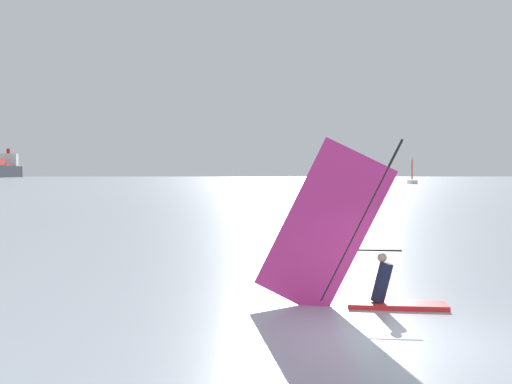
# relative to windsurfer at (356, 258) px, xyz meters

# --- Properties ---
(ground_plane) EXTENTS (4000.00, 4000.00, 0.00)m
(ground_plane) POSITION_rel_windsurfer_xyz_m (-0.48, -2.82, -1.16)
(ground_plane) COLOR #9EA8B2
(windsurfer) EXTENTS (4.22, 2.39, 4.31)m
(windsurfer) POSITION_rel_windsurfer_xyz_m (0.00, 0.00, 0.00)
(windsurfer) COLOR red
(windsurfer) RESTS_ON ground_plane
(distant_headland) EXTENTS (1243.53, 345.98, 29.06)m
(distant_headland) POSITION_rel_windsurfer_xyz_m (411.20, 1580.70, 13.37)
(distant_headland) COLOR #756B56
(distant_headland) RESTS_ON ground_plane
(small_sailboat) EXTENTS (4.81, 7.27, 9.27)m
(small_sailboat) POSITION_rel_windsurfer_xyz_m (112.29, 157.16, -0.21)
(small_sailboat) COLOR white
(small_sailboat) RESTS_ON ground_plane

